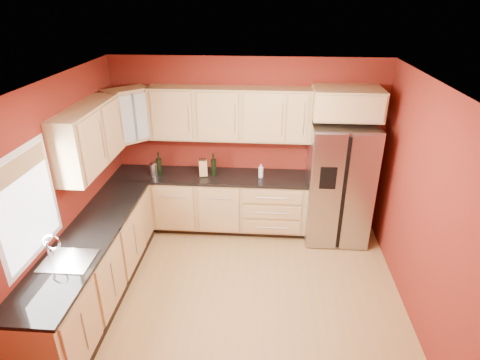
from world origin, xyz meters
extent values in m
plane|color=#B08444|center=(0.00, 0.00, 0.00)|extent=(4.00, 4.00, 0.00)
plane|color=silver|center=(0.00, 0.00, 2.60)|extent=(4.00, 4.00, 0.00)
cube|color=maroon|center=(0.00, 2.00, 1.30)|extent=(4.00, 0.04, 2.60)
cube|color=maroon|center=(-2.00, 0.00, 1.30)|extent=(0.04, 4.00, 2.60)
cube|color=maroon|center=(2.00, 0.00, 1.30)|extent=(0.04, 4.00, 2.60)
cube|color=tan|center=(-0.55, 1.70, 0.44)|extent=(2.90, 0.60, 0.88)
cube|color=tan|center=(-1.70, 0.00, 0.44)|extent=(0.60, 2.80, 0.88)
cube|color=black|center=(-0.55, 1.69, 0.90)|extent=(2.90, 0.62, 0.04)
cube|color=black|center=(-1.69, 0.00, 0.90)|extent=(0.62, 2.80, 0.04)
cube|color=tan|center=(-0.25, 1.83, 1.83)|extent=(2.30, 0.33, 0.75)
cube|color=tan|center=(-1.83, 0.72, 1.83)|extent=(0.33, 1.35, 0.75)
cube|color=tan|center=(-1.67, 1.67, 1.83)|extent=(0.67, 0.67, 0.75)
cube|color=tan|center=(1.35, 1.70, 2.05)|extent=(0.92, 0.60, 0.40)
cube|color=silver|center=(1.35, 1.62, 0.89)|extent=(0.90, 0.75, 1.78)
cube|color=white|center=(-1.98, -0.50, 1.55)|extent=(0.03, 0.90, 1.00)
cylinder|color=silver|center=(-1.35, 1.67, 1.01)|extent=(0.13, 0.13, 0.19)
cylinder|color=silver|center=(-1.38, 1.63, 1.01)|extent=(0.12, 0.12, 0.18)
cube|color=tan|center=(-0.64, 1.68, 1.04)|extent=(0.14, 0.13, 0.23)
cylinder|color=white|center=(0.22, 1.67, 1.02)|extent=(0.09, 0.09, 0.20)
camera|label=1|loc=(0.31, -3.70, 3.42)|focal=30.00mm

